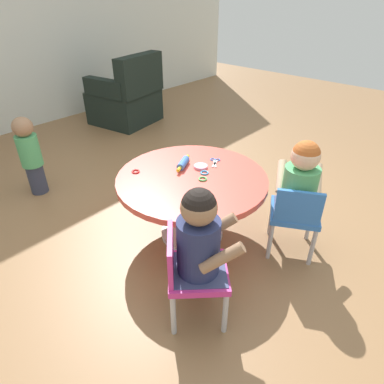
# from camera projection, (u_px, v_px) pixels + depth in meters

# --- Properties ---
(ground_plane) EXTENTS (10.00, 10.00, 0.00)m
(ground_plane) POSITION_uv_depth(u_px,v_px,m) (192.00, 233.00, 2.42)
(ground_plane) COLOR olive
(craft_table) EXTENTS (0.99, 0.99, 0.48)m
(craft_table) POSITION_uv_depth(u_px,v_px,m) (192.00, 190.00, 2.22)
(craft_table) COLOR silver
(craft_table) RESTS_ON ground
(child_chair_left) EXTENTS (0.42, 0.42, 0.54)m
(child_chair_left) POSITION_uv_depth(u_px,v_px,m) (191.00, 271.00, 1.69)
(child_chair_left) COLOR #B7B7BC
(child_chair_left) RESTS_ON ground
(seated_child_left) EXTENTS (0.43, 0.43, 0.51)m
(seated_child_left) POSITION_uv_depth(u_px,v_px,m) (200.00, 236.00, 1.57)
(seated_child_left) COLOR #3F4772
(seated_child_left) RESTS_ON ground
(child_chair_right) EXTENTS (0.41, 0.41, 0.54)m
(child_chair_right) POSITION_uv_depth(u_px,v_px,m) (295.00, 214.00, 2.10)
(child_chair_right) COLOR #B7B7BC
(child_chair_right) RESTS_ON ground
(seated_child_right) EXTENTS (0.43, 0.40, 0.51)m
(seated_child_right) POSITION_uv_depth(u_px,v_px,m) (301.00, 180.00, 2.01)
(seated_child_right) COLOR #3F4772
(seated_child_right) RESTS_ON ground
(armchair_dark) EXTENTS (0.82, 0.83, 0.85)m
(armchair_dark) POSITION_uv_depth(u_px,v_px,m) (127.00, 98.00, 4.21)
(armchair_dark) COLOR black
(armchair_dark) RESTS_ON ground
(toddler_standing) EXTENTS (0.17, 0.17, 0.67)m
(toddler_standing) POSITION_uv_depth(u_px,v_px,m) (30.00, 154.00, 2.72)
(toddler_standing) COLOR #33384C
(toddler_standing) RESTS_ON ground
(rolling_pin) EXTENTS (0.22, 0.12, 0.05)m
(rolling_pin) POSITION_uv_depth(u_px,v_px,m) (183.00, 163.00, 2.28)
(rolling_pin) COLOR #3F72CC
(rolling_pin) RESTS_ON craft_table
(craft_scissors) EXTENTS (0.14, 0.12, 0.01)m
(craft_scissors) POSITION_uv_depth(u_px,v_px,m) (215.00, 161.00, 2.35)
(craft_scissors) COLOR silver
(craft_scissors) RESTS_ON craft_table
(playdough_blob_0) EXTENTS (0.09, 0.09, 0.02)m
(playdough_blob_0) POSITION_uv_depth(u_px,v_px,m) (201.00, 166.00, 2.27)
(playdough_blob_0) COLOR pink
(playdough_blob_0) RESTS_ON craft_table
(cookie_cutter_0) EXTENTS (0.06, 0.06, 0.01)m
(cookie_cutter_0) POSITION_uv_depth(u_px,v_px,m) (204.00, 173.00, 2.20)
(cookie_cutter_0) COLOR #3F99D8
(cookie_cutter_0) RESTS_ON craft_table
(cookie_cutter_1) EXTENTS (0.06, 0.06, 0.01)m
(cookie_cutter_1) POSITION_uv_depth(u_px,v_px,m) (203.00, 179.00, 2.13)
(cookie_cutter_1) COLOR #4CB259
(cookie_cutter_1) RESTS_ON craft_table
(cookie_cutter_2) EXTENTS (0.05, 0.05, 0.01)m
(cookie_cutter_2) POSITION_uv_depth(u_px,v_px,m) (136.00, 171.00, 2.22)
(cookie_cutter_2) COLOR red
(cookie_cutter_2) RESTS_ON craft_table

